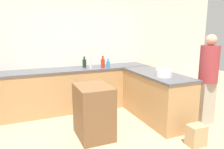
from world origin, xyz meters
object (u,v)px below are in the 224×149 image
vinegar_bottle_clear (91,64)px  mixing_bowl (164,73)px  island_table (94,111)px  hot_sauce_bottle (103,63)px  wine_bottle_dark (84,63)px  dish_soap_bottle (108,64)px  paper_bag (196,135)px  person_at_peninsula (208,77)px

vinegar_bottle_clear → mixing_bowl: bearing=-53.1°
island_table → hot_sauce_bottle: (0.63, 1.22, 0.60)m
vinegar_bottle_clear → wine_bottle_dark: vinegar_bottle_clear is taller
island_table → vinegar_bottle_clear: vinegar_bottle_clear is taller
dish_soap_bottle → wine_bottle_dark: bearing=154.6°
mixing_bowl → hot_sauce_bottle: hot_sauce_bottle is taller
island_table → mixing_bowl: bearing=-3.8°
island_table → paper_bag: bearing=-33.7°
mixing_bowl → wine_bottle_dark: (-1.06, 1.51, 0.03)m
vinegar_bottle_clear → dish_soap_bottle: bearing=-2.9°
wine_bottle_dark → hot_sauce_bottle: bearing=-28.5°
vinegar_bottle_clear → wine_bottle_dark: (-0.08, 0.21, -0.01)m
person_at_peninsula → paper_bag: 1.22m
vinegar_bottle_clear → wine_bottle_dark: size_ratio=1.09×
person_at_peninsula → island_table: bearing=171.3°
wine_bottle_dark → paper_bag: (1.10, -2.33, -0.87)m
vinegar_bottle_clear → wine_bottle_dark: bearing=110.7°
hot_sauce_bottle → island_table: bearing=-117.3°
wine_bottle_dark → person_at_peninsula: 2.56m
hot_sauce_bottle → wine_bottle_dark: bearing=151.5°
island_table → hot_sauce_bottle: bearing=62.7°
vinegar_bottle_clear → hot_sauce_bottle: bearing=2.0°
dish_soap_bottle → wine_bottle_dark: 0.54m
wine_bottle_dark → person_at_peninsula: (1.87, -1.75, -0.12)m
hot_sauce_bottle → vinegar_bottle_clear: vinegar_bottle_clear is taller
hot_sauce_bottle → dish_soap_bottle: (0.12, -0.03, -0.03)m
hot_sauce_bottle → paper_bag: hot_sauce_bottle is taller
mixing_bowl → wine_bottle_dark: wine_bottle_dark is taller
island_table → wine_bottle_dark: size_ratio=3.59×
hot_sauce_bottle → wine_bottle_dark: size_ratio=1.07×
island_table → dish_soap_bottle: (0.75, 1.19, 0.58)m
mixing_bowl → vinegar_bottle_clear: 1.63m
mixing_bowl → dish_soap_bottle: (-0.57, 1.28, 0.01)m
mixing_bowl → hot_sauce_bottle: (-0.69, 1.31, 0.04)m
dish_soap_bottle → person_at_peninsula: person_at_peninsula is taller
island_table → paper_bag: island_table is taller
person_at_peninsula → hot_sauce_bottle: bearing=134.1°
wine_bottle_dark → paper_bag: bearing=-64.7°
vinegar_bottle_clear → paper_bag: vinegar_bottle_clear is taller
hot_sauce_bottle → wine_bottle_dark: hot_sauce_bottle is taller
mixing_bowl → hot_sauce_bottle: 1.48m
island_table → hot_sauce_bottle: hot_sauce_bottle is taller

